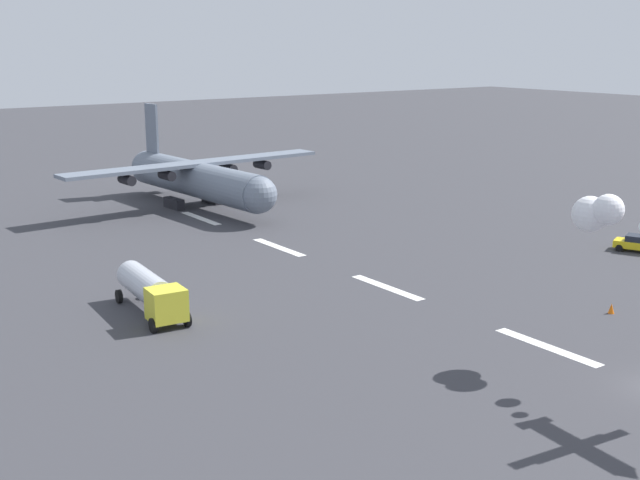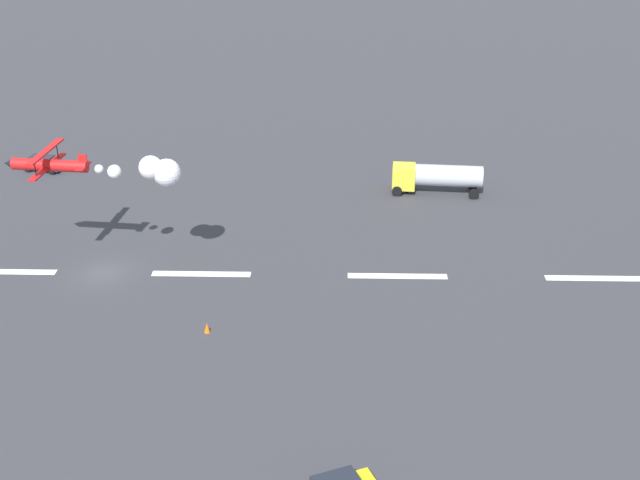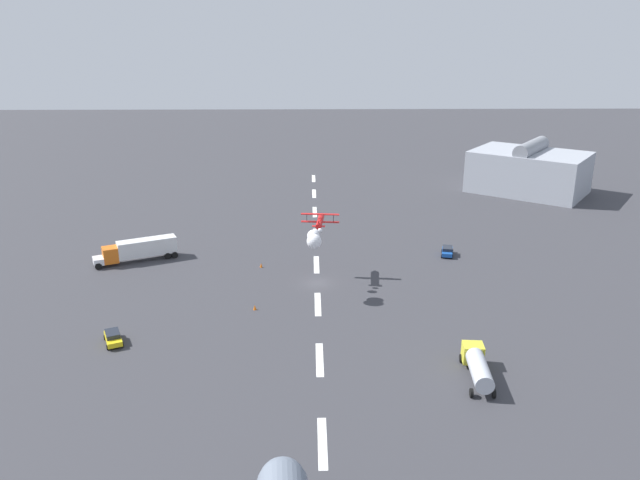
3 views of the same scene
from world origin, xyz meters
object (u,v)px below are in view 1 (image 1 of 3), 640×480
Objects in this scene: cargo_transport_plane at (202,179)px; traffic_cone_far at (611,308)px; followme_car_yellow at (638,243)px; fuel_tanker_truck at (151,291)px; stunt_biplane_red at (635,221)px.

cargo_transport_plane reaches higher than traffic_cone_far.
followme_car_yellow is at bearing -150.25° from cargo_transport_plane.
fuel_tanker_truck is 44.87m from followme_car_yellow.
stunt_biplane_red is at bearing 177.49° from cargo_transport_plane.
cargo_transport_plane is at bearing -32.93° from fuel_tanker_truck.
stunt_biplane_red reaches higher than traffic_cone_far.
traffic_cone_far is (-50.40, -6.25, -3.05)m from cargo_transport_plane.
cargo_transport_plane is 7.34× the size of followme_car_yellow.
followme_car_yellow is at bearing -57.53° from stunt_biplane_red.
stunt_biplane_red reaches higher than fuel_tanker_truck.
stunt_biplane_red is 14.20m from traffic_cone_far.
followme_car_yellow is (-40.92, -23.39, -2.61)m from cargo_transport_plane.
fuel_tanker_truck is at bearing 78.08° from followme_car_yellow.
traffic_cone_far is at bearing -172.93° from cargo_transport_plane.
traffic_cone_far is (-9.48, 17.14, -0.44)m from followme_car_yellow.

